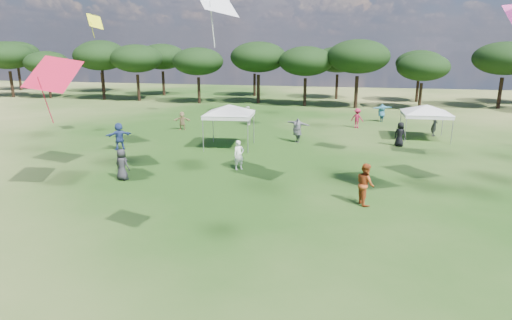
{
  "coord_description": "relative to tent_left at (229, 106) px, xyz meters",
  "views": [
    {
      "loc": [
        2.48,
        -5.72,
        6.76
      ],
      "look_at": [
        -0.06,
        6.0,
        3.57
      ],
      "focal_mm": 30.0,
      "sensor_mm": 36.0,
      "label": 1
    }
  ],
  "objects": [
    {
      "name": "tent_left",
      "position": [
        0.0,
        0.0,
        0.0
      ],
      "size": [
        6.38,
        6.38,
        3.26
      ],
      "rotation": [
        0.0,
        0.0,
        0.09
      ],
      "color": "gray",
      "rests_on": "ground"
    },
    {
      "name": "tree_line",
      "position": [
        7.82,
        25.25,
        2.59
      ],
      "size": [
        108.78,
        17.63,
        7.77
      ],
      "color": "black",
      "rests_on": "ground"
    },
    {
      "name": "tent_right",
      "position": [
        13.62,
        5.8,
        -0.38
      ],
      "size": [
        6.74,
        6.74,
        2.89
      ],
      "rotation": [
        0.0,
        0.0,
        0.01
      ],
      "color": "gray",
      "rests_on": "ground"
    },
    {
      "name": "festival_crowd",
      "position": [
        5.26,
        2.64,
        -1.98
      ],
      "size": [
        28.32,
        23.8,
        1.87
      ],
      "color": "white",
      "rests_on": "ground"
    }
  ]
}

